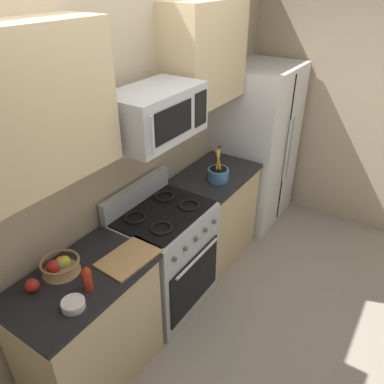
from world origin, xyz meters
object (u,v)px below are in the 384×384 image
object	(u,v)px
apple_loose	(32,285)
bottle_hot_sauce	(87,278)
range_oven	(165,257)
prep_bowl	(73,304)
fruit_basket	(60,265)
refrigerator	(257,146)
utensil_crock	(218,174)
cutting_board	(129,257)
microwave	(155,114)

from	to	relation	value
apple_loose	bottle_hot_sauce	xyz separation A→B (m)	(0.19, -0.27, 0.05)
range_oven	prep_bowl	xyz separation A→B (m)	(-1.03, -0.16, 0.46)
bottle_hot_sauce	fruit_basket	bearing A→B (deg)	87.45
refrigerator	bottle_hot_sauce	distance (m)	2.57
utensil_crock	apple_loose	bearing A→B (deg)	172.66
utensil_crock	cutting_board	world-z (taller)	utensil_crock
fruit_basket	prep_bowl	xyz separation A→B (m)	(-0.16, -0.29, -0.02)
microwave	cutting_board	size ratio (longest dim) A/B	1.79
range_oven	apple_loose	size ratio (longest dim) A/B	13.50
refrigerator	microwave	xyz separation A→B (m)	(-1.68, 0.04, 0.84)
range_oven	bottle_hot_sauce	size ratio (longest dim) A/B	5.52
range_oven	utensil_crock	distance (m)	0.87
cutting_board	bottle_hot_sauce	bearing A→B (deg)	177.75
refrigerator	bottle_hot_sauce	bearing A→B (deg)	-177.67
refrigerator	bottle_hot_sauce	xyz separation A→B (m)	(-2.56, -0.10, 0.13)
bottle_hot_sauce	prep_bowl	world-z (taller)	bottle_hot_sauce
refrigerator	cutting_board	xyz separation A→B (m)	(-2.22, -0.12, 0.05)
cutting_board	prep_bowl	size ratio (longest dim) A/B	2.94
microwave	utensil_crock	world-z (taller)	microwave
utensil_crock	apple_loose	xyz separation A→B (m)	(-1.78, 0.23, -0.02)
range_oven	cutting_board	world-z (taller)	range_oven
apple_loose	microwave	bearing A→B (deg)	-6.37
microwave	fruit_basket	world-z (taller)	microwave
utensil_crock	fruit_basket	size ratio (longest dim) A/B	1.29
utensil_crock	cutting_board	distance (m)	1.25
fruit_basket	refrigerator	bearing A→B (deg)	-3.43
range_oven	prep_bowl	distance (m)	1.14
refrigerator	range_oven	bearing A→B (deg)	179.41
fruit_basket	bottle_hot_sauce	size ratio (longest dim) A/B	1.23
utensil_crock	prep_bowl	bearing A→B (deg)	-177.62
refrigerator	fruit_basket	xyz separation A→B (m)	(-2.55, 0.15, 0.10)
cutting_board	range_oven	bearing A→B (deg)	13.95
range_oven	cutting_board	bearing A→B (deg)	-166.05
utensil_crock	bottle_hot_sauce	size ratio (longest dim) A/B	1.59
prep_bowl	refrigerator	bearing A→B (deg)	2.94
refrigerator	prep_bowl	distance (m)	2.72
apple_loose	prep_bowl	distance (m)	0.30
refrigerator	cutting_board	world-z (taller)	refrigerator
microwave	cutting_board	xyz separation A→B (m)	(-0.54, -0.16, -0.79)
refrigerator	prep_bowl	world-z (taller)	refrigerator
bottle_hot_sauce	microwave	bearing A→B (deg)	9.44
microwave	prep_bowl	bearing A→B (deg)	-170.00
apple_loose	cutting_board	distance (m)	0.60
utensil_crock	prep_bowl	size ratio (longest dim) A/B	2.34
microwave	bottle_hot_sauce	bearing A→B (deg)	-170.56
fruit_basket	bottle_hot_sauce	distance (m)	0.26
range_oven	bottle_hot_sauce	world-z (taller)	bottle_hot_sauce
cutting_board	prep_bowl	world-z (taller)	prep_bowl
prep_bowl	range_oven	bearing A→B (deg)	8.64
utensil_crock	apple_loose	size ratio (longest dim) A/B	3.89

